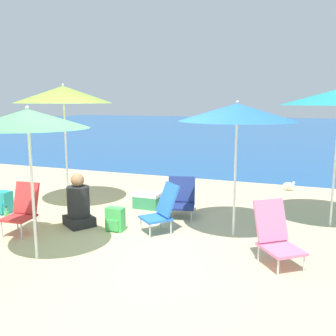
% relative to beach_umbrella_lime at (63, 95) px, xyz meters
% --- Properties ---
extents(ground_plane, '(60.00, 60.00, 0.00)m').
position_rel_beach_umbrella_lime_xyz_m(ground_plane, '(1.80, -1.80, -2.16)').
color(ground_plane, '#D1BA89').
extents(sea_water, '(60.00, 40.00, 0.01)m').
position_rel_beach_umbrella_lime_xyz_m(sea_water, '(1.80, 23.45, -2.16)').
color(sea_water, '#1E5699').
rests_on(sea_water, ground).
extents(beach_umbrella_lime, '(1.82, 1.82, 2.36)m').
position_rel_beach_umbrella_lime_xyz_m(beach_umbrella_lime, '(0.00, 0.00, 0.00)').
color(beach_umbrella_lime, white).
rests_on(beach_umbrella_lime, ground).
extents(beach_umbrella_blue, '(1.73, 1.73, 2.05)m').
position_rel_beach_umbrella_lime_xyz_m(beach_umbrella_blue, '(3.37, -0.49, -0.28)').
color(beach_umbrella_blue, white).
rests_on(beach_umbrella_blue, ground).
extents(beach_umbrella_green, '(1.50, 1.50, 1.98)m').
position_rel_beach_umbrella_lime_xyz_m(beach_umbrella_green, '(1.11, -2.27, -0.34)').
color(beach_umbrella_green, white).
rests_on(beach_umbrella_green, ground).
extents(beach_chair_pink, '(0.72, 0.76, 0.79)m').
position_rel_beach_umbrella_lime_xyz_m(beach_chair_pink, '(4.05, -1.30, -1.78)').
color(beach_chair_pink, silver).
rests_on(beach_chair_pink, ground).
extents(beach_chair_navy, '(0.62, 0.70, 0.68)m').
position_rel_beach_umbrella_lime_xyz_m(beach_chair_navy, '(2.28, 0.20, -1.84)').
color(beach_chair_navy, silver).
rests_on(beach_chair_navy, ground).
extents(beach_chair_red, '(0.45, 0.55, 0.78)m').
position_rel_beach_umbrella_lime_xyz_m(beach_chair_red, '(0.25, -1.53, -1.76)').
color(beach_chair_red, silver).
rests_on(beach_chair_red, ground).
extents(beach_chair_blue, '(0.66, 0.67, 0.77)m').
position_rel_beach_umbrella_lime_xyz_m(beach_chair_blue, '(2.28, -0.74, -1.77)').
color(beach_chair_blue, silver).
rests_on(beach_chair_blue, ground).
extents(person_seated_near, '(0.62, 0.60, 0.88)m').
position_rel_beach_umbrella_lime_xyz_m(person_seated_near, '(0.88, -0.94, -1.81)').
color(person_seated_near, '#262628').
rests_on(person_seated_near, ground).
extents(backpack_green, '(0.29, 0.19, 0.38)m').
position_rel_beach_umbrella_lime_xyz_m(backpack_green, '(1.56, -0.96, -1.97)').
color(backpack_green, '#47B756').
rests_on(backpack_green, ground).
extents(backpack_teal, '(0.27, 0.26, 0.41)m').
position_rel_beach_umbrella_lime_xyz_m(backpack_teal, '(-0.81, -0.85, -1.96)').
color(backpack_teal, teal).
rests_on(backpack_teal, ground).
extents(water_bottle, '(0.08, 0.08, 0.28)m').
position_rel_beach_umbrella_lime_xyz_m(water_bottle, '(-0.36, -1.25, -2.05)').
color(water_bottle, '#4CB266').
rests_on(water_bottle, ground).
extents(cooler_box, '(0.50, 0.30, 0.29)m').
position_rel_beach_umbrella_lime_xyz_m(cooler_box, '(1.51, 0.40, -2.01)').
color(cooler_box, '#338C59').
rests_on(cooler_box, ground).
extents(seagull, '(0.27, 0.11, 0.23)m').
position_rel_beach_umbrella_lime_xyz_m(seagull, '(4.01, 2.85, -2.02)').
color(seagull, gold).
rests_on(seagull, ground).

